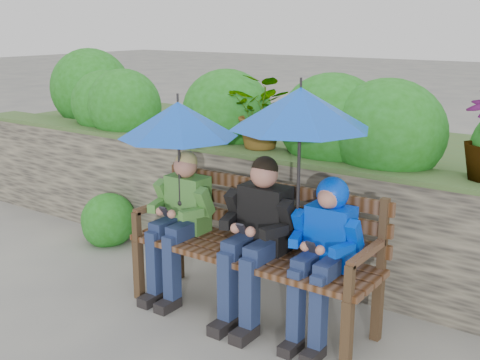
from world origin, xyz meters
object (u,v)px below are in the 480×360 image
Objects in this scene: park_bench at (257,241)px; boy_middle at (257,232)px; umbrella_left at (178,120)px; umbrella_right at (300,108)px; boy_right at (324,245)px; boy_left at (180,216)px.

boy_middle reaches higher than park_bench.
umbrella_right reaches higher than umbrella_left.
boy_middle is 0.93m from umbrella_right.
boy_middle is (0.06, -0.09, 0.11)m from park_bench.
umbrella_right is at bearing 171.91° from boy_right.
park_bench is 0.16m from boy_middle.
boy_right is 1.42m from umbrella_left.
boy_left is at bearing 179.57° from boy_middle.
boy_left is at bearing -80.46° from umbrella_left.
umbrella_left is 1.02m from umbrella_right.
boy_middle is at bearing -1.53° from umbrella_left.
boy_middle is (0.71, -0.01, 0.02)m from boy_left.
umbrella_left is at bearing 99.54° from boy_left.
boy_middle reaches higher than boy_left.
park_bench is at bearing 124.27° from boy_middle.
umbrella_right is (1.00, 0.05, 0.90)m from boy_left.
umbrella_right is (-0.22, 0.03, 0.88)m from boy_right.
boy_right is 0.90m from umbrella_right.
umbrella_left is at bearing -178.15° from umbrella_right.
boy_middle is 1.01m from umbrella_left.
boy_middle reaches higher than boy_right.
boy_left is 0.74m from umbrella_left.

